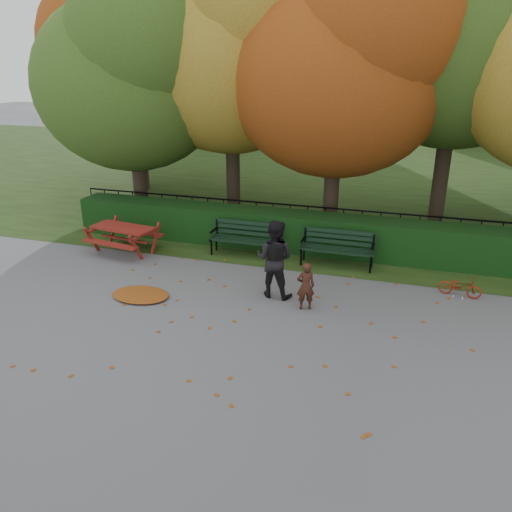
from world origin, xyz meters
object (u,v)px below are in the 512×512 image
(tree_c, at_px, (350,58))
(bench_left, at_px, (245,236))
(picnic_table, at_px, (123,232))
(tree_d, at_px, (480,10))
(tree_a, at_px, (136,70))
(tree_b, at_px, (240,37))
(bench_right, at_px, (338,245))
(adult, at_px, (274,259))
(child, at_px, (306,286))
(bicycle, at_px, (460,286))
(tree_f, at_px, (137,33))

(tree_c, distance_m, bench_left, 5.31)
(bench_left, distance_m, picnic_table, 3.24)
(tree_c, xyz_separation_m, tree_d, (3.04, 1.27, 1.16))
(tree_a, xyz_separation_m, tree_b, (2.74, 1.17, 0.88))
(tree_b, height_order, bench_right, tree_b)
(tree_b, xyz_separation_m, picnic_table, (-2.00, -3.80, -4.85))
(bench_left, height_order, adult, adult)
(child, bearing_deg, bench_right, -117.48)
(bench_left, xyz_separation_m, picnic_table, (-3.15, -0.76, 0.03))
(bicycle, bearing_deg, tree_c, 53.72)
(bench_left, xyz_separation_m, adult, (1.36, -2.13, 0.33))
(tree_d, height_order, bicycle, tree_d)
(picnic_table, height_order, bicycle, picnic_table)
(bench_right, relative_size, picnic_table, 0.98)
(tree_a, height_order, adult, tree_a)
(tree_b, xyz_separation_m, bicycle, (6.36, -4.03, -5.17))
(tree_b, xyz_separation_m, adult, (2.50, -5.17, -4.55))
(child, relative_size, bicycle, 1.16)
(tree_a, distance_m, tree_c, 6.04)
(tree_d, distance_m, bench_left, 8.31)
(tree_a, xyz_separation_m, picnic_table, (0.74, -2.63, -3.97))
(bench_right, bearing_deg, adult, -116.14)
(bicycle, bearing_deg, child, 127.16)
(picnic_table, bearing_deg, tree_f, 121.36)
(adult, xyz_separation_m, bicycle, (3.86, 1.14, -0.62))
(tree_a, xyz_separation_m, bicycle, (9.10, -2.86, -4.29))
(tree_f, distance_m, adult, 11.57)
(tree_d, relative_size, picnic_table, 5.22)
(child, bearing_deg, bench_left, -71.59)
(tree_a, relative_size, tree_d, 0.78)
(tree_b, bearing_deg, tree_d, 4.38)
(tree_d, relative_size, adult, 5.61)
(tree_a, relative_size, bench_left, 4.16)
(tree_b, relative_size, picnic_table, 4.79)
(tree_b, distance_m, bench_right, 6.76)
(tree_a, bearing_deg, bicycle, -17.44)
(tree_a, height_order, bicycle, tree_a)
(tree_f, height_order, bicycle, tree_f)
(tree_a, height_order, bench_left, tree_a)
(tree_f, bearing_deg, tree_c, -22.35)
(tree_c, xyz_separation_m, tree_f, (-7.97, 3.28, 0.87))
(tree_c, bearing_deg, bench_right, -83.30)
(tree_c, xyz_separation_m, child, (-0.00, -4.81, -4.31))
(picnic_table, bearing_deg, tree_d, 35.49)
(tree_b, bearing_deg, tree_f, 152.01)
(bench_right, distance_m, picnic_table, 5.60)
(tree_b, relative_size, tree_d, 0.92)
(bench_right, bearing_deg, picnic_table, -172.23)
(tree_d, xyz_separation_m, adult, (-3.82, -5.65, -5.13))
(tree_a, bearing_deg, tree_f, 117.98)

